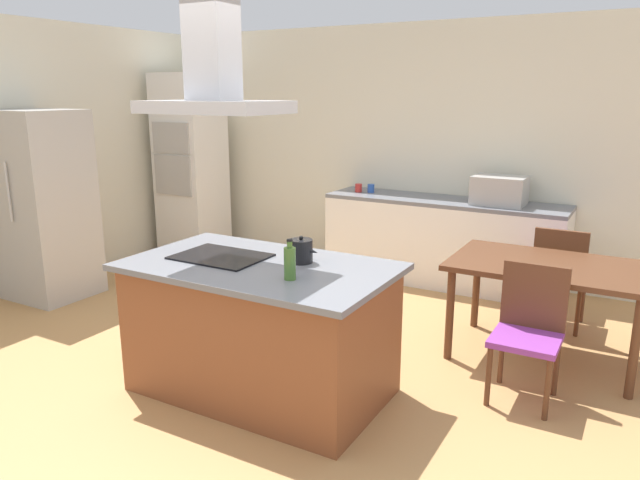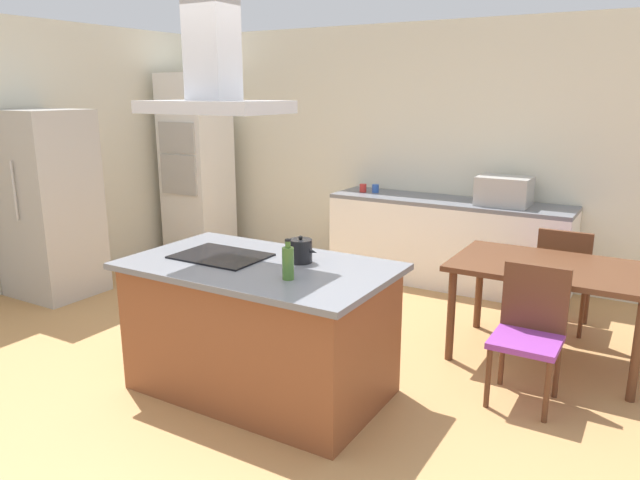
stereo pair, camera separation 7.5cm
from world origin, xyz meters
The scene contains 17 objects.
ground centered at (0.00, 1.50, 0.00)m, with size 16.00×16.00×0.00m, color tan.
wall_back centered at (0.00, 3.25, 1.35)m, with size 7.20×0.10×2.70m, color silver.
wall_left centered at (-3.45, 1.00, 1.35)m, with size 0.10×8.80×2.70m, color silver.
kitchen_island centered at (0.00, 0.00, 0.45)m, with size 1.74×1.03×0.90m.
cooktop centered at (-0.31, 0.00, 0.91)m, with size 0.60×0.44×0.01m, color black.
tea_kettle centered at (0.22, 0.16, 0.98)m, with size 0.20×0.15×0.18m.
olive_oil_bottle centered at (0.35, -0.18, 1.00)m, with size 0.07×0.07×0.25m.
back_counter centered at (0.31, 2.88, 0.45)m, with size 2.47×0.62×0.90m.
countertop_microwave centered at (0.86, 2.88, 1.04)m, with size 0.50×0.38×0.28m, color #B2AFAA.
coffee_mug_red centered at (-0.67, 2.86, 0.95)m, with size 0.08×0.08×0.09m, color red.
coffee_mug_blue centered at (-0.54, 2.91, 0.95)m, with size 0.08×0.08×0.09m, color #2D56B2.
wall_oven_stack centered at (-2.90, 2.65, 1.10)m, with size 0.70×0.66×2.20m.
refrigerator centered at (-2.98, 0.59, 0.91)m, with size 0.80×0.73×1.82m.
dining_table centered at (1.57, 1.48, 0.67)m, with size 1.40×0.90×0.75m.
chair_facing_island centered at (1.57, 0.82, 0.51)m, with size 0.42×0.42×0.89m.
chair_facing_back_wall centered at (1.57, 2.15, 0.51)m, with size 0.42×0.42×0.89m.
range_hood centered at (-0.31, 0.00, 2.10)m, with size 0.90×0.55×0.78m.
Camera 2 is at (2.23, -2.98, 1.99)m, focal length 33.33 mm.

